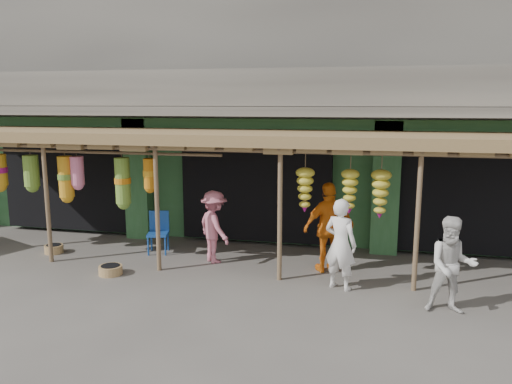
% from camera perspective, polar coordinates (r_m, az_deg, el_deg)
% --- Properties ---
extents(ground, '(80.00, 80.00, 0.00)m').
position_cam_1_polar(ground, '(10.24, -2.71, -9.16)').
color(ground, '#514C47').
rests_on(ground, ground).
extents(building, '(16.40, 6.80, 7.00)m').
position_cam_1_polar(building, '(14.40, 2.44, 10.14)').
color(building, gray).
rests_on(building, ground).
extents(awning, '(14.00, 2.70, 2.79)m').
position_cam_1_polar(awning, '(10.50, -2.50, 5.72)').
color(awning, brown).
rests_on(awning, ground).
extents(blue_chair, '(0.54, 0.55, 0.94)m').
position_cam_1_polar(blue_chair, '(11.63, -11.08, -4.24)').
color(blue_chair, '#164393').
rests_on(blue_chair, ground).
extents(basket_mid, '(0.55, 0.55, 0.18)m').
position_cam_1_polar(basket_mid, '(10.49, -16.28, -8.56)').
color(basket_mid, '#A17748').
rests_on(basket_mid, ground).
extents(basket_right, '(0.44, 0.44, 0.19)m').
position_cam_1_polar(basket_right, '(12.34, -22.09, -6.05)').
color(basket_right, '#9C8149').
rests_on(basket_right, ground).
extents(person_front, '(0.73, 0.62, 1.69)m').
position_cam_1_polar(person_front, '(9.26, 9.63, -5.90)').
color(person_front, white).
rests_on(person_front, ground).
extents(person_right, '(0.80, 0.63, 1.60)m').
position_cam_1_polar(person_right, '(8.73, 21.49, -7.81)').
color(person_right, beige).
rests_on(person_right, ground).
extents(person_vendor, '(1.16, 0.91, 1.83)m').
position_cam_1_polar(person_vendor, '(10.16, 8.36, -4.02)').
color(person_vendor, orange).
rests_on(person_vendor, ground).
extents(person_shopper, '(1.12, 1.11, 1.55)m').
position_cam_1_polar(person_shopper, '(10.69, -4.80, -3.98)').
color(person_shopper, '#CC6C80').
rests_on(person_shopper, ground).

